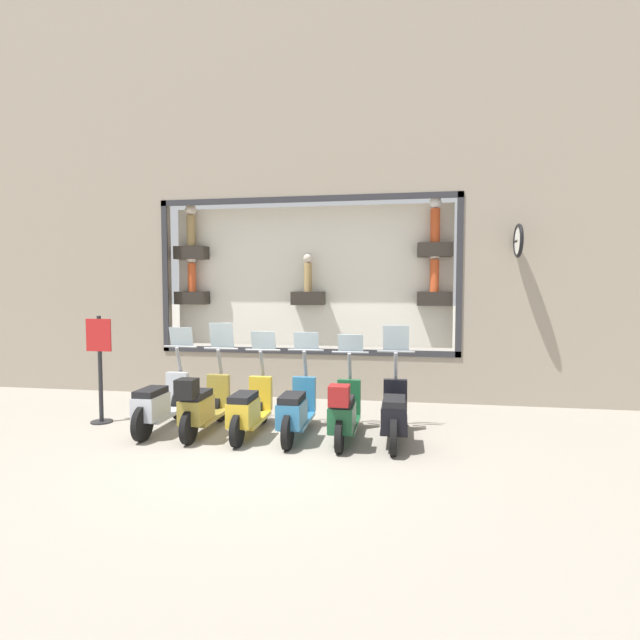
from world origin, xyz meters
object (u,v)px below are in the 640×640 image
(scooter_teal_2, at_px, (296,410))
(scooter_olive_4, at_px, (202,405))
(scooter_green_1, at_px, (344,412))
(scooter_black_0, at_px, (394,414))
(scooter_silver_5, at_px, (160,404))
(scooter_yellow_3, at_px, (249,409))
(shop_sign_post, at_px, (100,365))

(scooter_teal_2, distance_m, scooter_olive_4, 1.49)
(scooter_green_1, relative_size, scooter_teal_2, 0.99)
(scooter_black_0, relative_size, scooter_teal_2, 1.00)
(scooter_green_1, xyz_separation_m, scooter_silver_5, (0.07, 2.97, -0.02))
(scooter_yellow_3, height_order, scooter_silver_5, scooter_silver_5)
(scooter_olive_4, bearing_deg, shop_sign_post, 79.49)
(scooter_yellow_3, bearing_deg, scooter_green_1, -92.55)
(scooter_green_1, distance_m, scooter_teal_2, 0.75)
(scooter_black_0, xyz_separation_m, scooter_silver_5, (-0.00, 3.72, 0.00))
(scooter_black_0, height_order, shop_sign_post, shop_sign_post)
(scooter_yellow_3, bearing_deg, scooter_black_0, -89.82)
(scooter_teal_2, height_order, shop_sign_post, shop_sign_post)
(scooter_olive_4, relative_size, scooter_silver_5, 1.00)
(scooter_black_0, distance_m, shop_sign_post, 4.99)
(scooter_green_1, height_order, scooter_olive_4, scooter_olive_4)
(shop_sign_post, bearing_deg, scooter_black_0, -93.51)
(scooter_black_0, relative_size, scooter_yellow_3, 1.00)
(scooter_black_0, relative_size, scooter_green_1, 1.01)
(scooter_green_1, bearing_deg, scooter_teal_2, 84.74)
(scooter_green_1, distance_m, shop_sign_post, 4.26)
(scooter_teal_2, xyz_separation_m, scooter_yellow_3, (-0.00, 0.74, -0.01))
(scooter_silver_5, bearing_deg, scooter_teal_2, -90.09)
(scooter_teal_2, bearing_deg, scooter_yellow_3, 90.17)
(scooter_teal_2, relative_size, shop_sign_post, 0.99)
(scooter_teal_2, xyz_separation_m, scooter_olive_4, (-0.06, 1.49, 0.04))
(scooter_olive_4, bearing_deg, scooter_teal_2, -87.75)
(scooter_green_1, xyz_separation_m, scooter_yellow_3, (0.07, 1.49, -0.04))
(scooter_green_1, xyz_separation_m, shop_sign_post, (0.38, 4.21, 0.53))
(scooter_black_0, xyz_separation_m, scooter_teal_2, (-0.00, 1.49, -0.01))
(scooter_black_0, distance_m, scooter_olive_4, 2.97)
(scooter_silver_5, height_order, shop_sign_post, shop_sign_post)
(scooter_black_0, height_order, scooter_teal_2, scooter_black_0)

